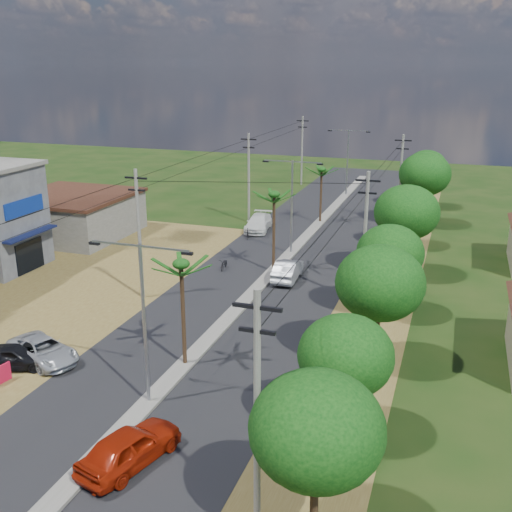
{
  "coord_description": "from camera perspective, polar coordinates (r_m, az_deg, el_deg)",
  "views": [
    {
      "loc": [
        12.97,
        -22.08,
        15.54
      ],
      "look_at": [
        0.39,
        14.67,
        3.0
      ],
      "focal_mm": 42.0,
      "sensor_mm": 36.0,
      "label": 1
    }
  ],
  "objects": [
    {
      "name": "car_red_near",
      "position": [
        25.79,
        -11.94,
        -17.41
      ],
      "size": [
        3.1,
        5.03,
        1.6
      ],
      "primitive_type": "imported",
      "rotation": [
        0.0,
        0.0,
        2.86
      ],
      "color": "maroon",
      "rests_on": "ground"
    },
    {
      "name": "palm_median_far",
      "position": [
        60.39,
        6.28,
        7.99
      ],
      "size": [
        2.0,
        2.0,
        5.85
      ],
      "color": "black",
      "rests_on": "ground"
    },
    {
      "name": "ground",
      "position": [
        29.95,
        -10.13,
        -13.67
      ],
      "size": [
        160.0,
        160.0,
        0.0
      ],
      "primitive_type": "plane",
      "color": "black",
      "rests_on": "ground"
    },
    {
      "name": "tree_east_b",
      "position": [
        25.13,
        8.54,
        -9.37
      ],
      "size": [
        4.0,
        4.0,
        5.83
      ],
      "color": "black",
      "rests_on": "ground"
    },
    {
      "name": "roadside_sign",
      "position": [
        33.46,
        -23.15,
        -10.39
      ],
      "size": [
        0.3,
        1.21,
        1.01
      ],
      "rotation": [
        0.0,
        0.0,
        -0.18
      ],
      "color": "#AF102E",
      "rests_on": "ground"
    },
    {
      "name": "utility_pole_w_d",
      "position": [
        80.35,
        4.4,
        10.13
      ],
      "size": [
        1.6,
        0.24,
        9.0
      ],
      "color": "#605E56",
      "rests_on": "ground"
    },
    {
      "name": "tree_east_g",
      "position": [
        61.04,
        15.78,
        7.51
      ],
      "size": [
        5.0,
        5.0,
        7.38
      ],
      "color": "black",
      "rests_on": "ground"
    },
    {
      "name": "tree_east_h",
      "position": [
        69.04,
        15.94,
        8.13
      ],
      "size": [
        4.4,
        4.4,
        6.52
      ],
      "color": "black",
      "rests_on": "ground"
    },
    {
      "name": "palm_median_mid",
      "position": [
        45.08,
        1.74,
        5.53
      ],
      "size": [
        2.0,
        2.0,
        6.55
      ],
      "color": "black",
      "rests_on": "ground"
    },
    {
      "name": "car_parked_dark",
      "position": [
        34.72,
        -22.26,
        -8.9
      ],
      "size": [
        4.28,
        3.06,
        1.35
      ],
      "primitive_type": "imported",
      "rotation": [
        0.0,
        0.0,
        1.98
      ],
      "color": "black",
      "rests_on": "ground"
    },
    {
      "name": "utility_pole_e_a",
      "position": [
        20.12,
        0.1,
        -14.52
      ],
      "size": [
        1.6,
        0.24,
        9.0
      ],
      "color": "#605E56",
      "rests_on": "ground"
    },
    {
      "name": "streetlight_near",
      "position": [
        27.77,
        -10.66,
        -5.22
      ],
      "size": [
        5.1,
        0.18,
        8.0
      ],
      "color": "gray",
      "rests_on": "ground"
    },
    {
      "name": "palm_median_near",
      "position": [
        30.8,
        -7.13,
        -1.21
      ],
      "size": [
        2.0,
        2.0,
        6.15
      ],
      "color": "black",
      "rests_on": "ground"
    },
    {
      "name": "tree_east_c",
      "position": [
        31.15,
        11.73,
        -2.54
      ],
      "size": [
        4.6,
        4.6,
        6.83
      ],
      "color": "black",
      "rests_on": "ground"
    },
    {
      "name": "moto_rider_west_b",
      "position": [
        55.31,
        -0.8,
        2.08
      ],
      "size": [
        0.93,
        1.64,
        0.95
      ],
      "primitive_type": "imported",
      "rotation": [
        0.0,
        0.0,
        0.32
      ],
      "color": "black",
      "rests_on": "ground"
    },
    {
      "name": "streetlight_mid",
      "position": [
        50.01,
        3.43,
        5.44
      ],
      "size": [
        5.1,
        0.18,
        8.0
      ],
      "color": "gray",
      "rests_on": "ground"
    },
    {
      "name": "road",
      "position": [
        42.24,
        -0.35,
        -3.67
      ],
      "size": [
        12.0,
        110.0,
        0.04
      ],
      "primitive_type": "cube",
      "color": "black",
      "rests_on": "ground"
    },
    {
      "name": "streetlight_far",
      "position": [
        74.03,
        8.72,
        9.33
      ],
      "size": [
        5.1,
        0.18,
        8.0
      ],
      "color": "gray",
      "rests_on": "ground"
    },
    {
      "name": "car_silver_mid",
      "position": [
        44.89,
        3.02,
        -1.37
      ],
      "size": [
        1.86,
        4.65,
        1.5
      ],
      "primitive_type": "imported",
      "rotation": [
        0.0,
        0.0,
        3.2
      ],
      "color": "#9EA1A6",
      "rests_on": "ground"
    },
    {
      "name": "median",
      "position": [
        44.87,
        0.91,
        -2.25
      ],
      "size": [
        1.0,
        90.0,
        0.18
      ],
      "primitive_type": "cube",
      "color": "#605E56",
      "rests_on": "ground"
    },
    {
      "name": "utility_pole_e_c",
      "position": [
        61.29,
        13.59,
        7.26
      ],
      "size": [
        1.6,
        0.24,
        9.0
      ],
      "color": "#605E56",
      "rests_on": "ground"
    },
    {
      "name": "moto_rider_west_a",
      "position": [
        47.22,
        -3.05,
        -0.79
      ],
      "size": [
        0.76,
        1.71,
        0.87
      ],
      "primitive_type": "imported",
      "rotation": [
        0.0,
        0.0,
        0.12
      ],
      "color": "black",
      "rests_on": "ground"
    },
    {
      "name": "tree_east_a",
      "position": [
        19.82,
        5.81,
        -16.1
      ],
      "size": [
        4.4,
        4.4,
        6.37
      ],
      "color": "black",
      "rests_on": "ground"
    },
    {
      "name": "car_white_far",
      "position": [
        58.11,
        0.24,
        3.14
      ],
      "size": [
        2.74,
        5.39,
        1.5
      ],
      "primitive_type": "imported",
      "rotation": [
        0.0,
        0.0,
        0.13
      ],
      "color": "silver",
      "rests_on": "ground"
    },
    {
      "name": "dirt_lot_west",
      "position": [
        43.91,
        -22.44,
        -4.24
      ],
      "size": [
        18.0,
        46.0,
        0.04
      ],
      "primitive_type": "cube",
      "color": "brown",
      "rests_on": "ground"
    },
    {
      "name": "utility_pole_w_b",
      "position": [
        40.95,
        -11.07,
        2.28
      ],
      "size": [
        1.6,
        0.24,
        9.0
      ],
      "color": "#605E56",
      "rests_on": "ground"
    },
    {
      "name": "dirt_shoulder_east",
      "position": [
        40.45,
        11.14,
        -5.04
      ],
      "size": [
        5.0,
        90.0,
        0.03
      ],
      "primitive_type": "cube",
      "color": "brown",
      "rests_on": "ground"
    },
    {
      "name": "utility_pole_e_b",
      "position": [
        39.96,
        10.33,
        1.94
      ],
      "size": [
        1.6,
        0.24,
        9.0
      ],
      "color": "#605E56",
      "rests_on": "ground"
    },
    {
      "name": "low_shed",
      "position": [
        58.84,
        -17.05,
        3.76
      ],
      "size": [
        10.4,
        10.4,
        3.95
      ],
      "color": "#605E56",
      "rests_on": "ground"
    },
    {
      "name": "tree_east_d",
      "position": [
        37.95,
        12.65,
        0.28
      ],
      "size": [
        4.2,
        4.2,
        6.13
      ],
      "color": "black",
      "rests_on": "ground"
    },
    {
      "name": "tree_east_f",
      "position": [
        53.5,
        14.45,
        4.74
      ],
      "size": [
        3.8,
        3.8,
        5.52
      ],
      "color": "black",
      "rests_on": "ground"
    },
    {
      "name": "car_parked_silver",
      "position": [
        34.88,
        -19.63,
        -8.51
      ],
      "size": [
        5.12,
        3.67,
        1.29
      ],
      "primitive_type": "imported",
      "rotation": [
        0.0,
        0.0,
        1.21
      ],
      "color": "#9EA1A6",
      "rests_on": "ground"
    },
    {
      "name": "tree_east_e",
      "position": [
        45.43,
        14.17,
        4.04
      ],
      "size": [
        4.8,
        4.8,
        7.14
      ],
      "color": "black",
      "rests_on": "ground"
    },
    {
      "name": "utility_pole_w_c",
      "position": [
        60.5,
        -0.7,
        7.62
      ],
      "size": [
        1.6,
        0.24,
        9.0
      ],
      "color": "#605E56",
      "rests_on": "ground"
    }
  ]
}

